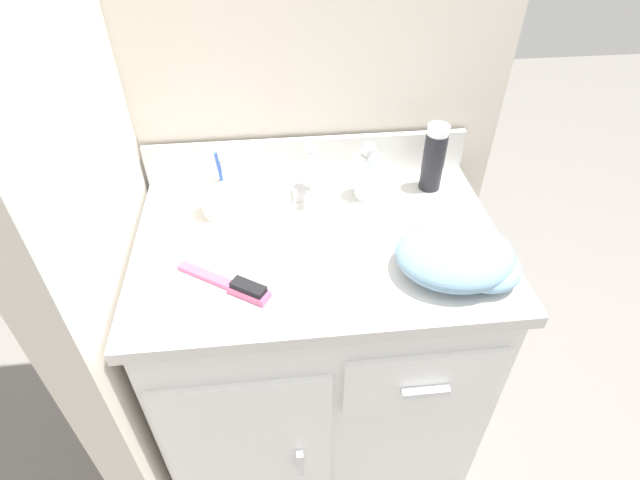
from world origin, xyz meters
name	(u,v)px	position (x,y,z in m)	size (l,w,h in m)	color
ground_plane	(319,426)	(0.00, 0.00, 0.00)	(6.00, 6.00, 0.00)	slate
wall_back	(304,47)	(0.00, 0.32, 1.10)	(0.98, 0.08, 2.20)	beige
wall_left	(58,122)	(-0.45, 0.00, 1.10)	(0.08, 0.62, 2.20)	beige
vanity	(319,348)	(0.00, 0.00, 0.41)	(0.80, 0.55, 0.79)	white
backsplash	(308,157)	(0.00, 0.26, 0.85)	(0.80, 0.02, 0.10)	silver
sink_faucet	(311,179)	(0.00, 0.17, 0.84)	(0.09, 0.09, 0.14)	silver
toothbrush_cup	(217,196)	(-0.22, 0.12, 0.84)	(0.07, 0.07, 0.18)	white
soap_dispenser	(367,174)	(0.13, 0.15, 0.85)	(0.06, 0.06, 0.15)	silver
shaving_cream_can	(434,158)	(0.30, 0.17, 0.88)	(0.05, 0.05, 0.17)	black
hairbrush	(235,286)	(-0.18, -0.13, 0.80)	(0.19, 0.14, 0.03)	#C1517F
hand_towel	(462,257)	(0.27, -0.13, 0.83)	(0.25, 0.20, 0.08)	#6B8EA8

